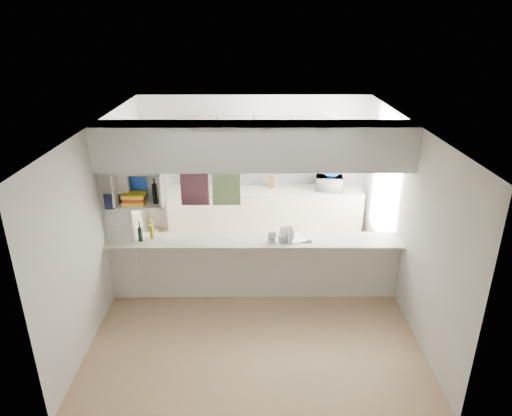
{
  "coord_description": "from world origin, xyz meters",
  "views": [
    {
      "loc": [
        -0.0,
        -5.87,
        3.86
      ],
      "look_at": [
        0.02,
        0.5,
        1.2
      ],
      "focal_mm": 32.0,
      "sensor_mm": 36.0,
      "label": 1
    }
  ],
  "objects_px": {
    "microwave": "(329,183)",
    "wine_bottles": "(146,232)",
    "bowl": "(331,175)",
    "dish_rack": "(289,234)"
  },
  "relations": [
    {
      "from": "wine_bottles",
      "to": "bowl",
      "type": "bearing_deg",
      "value": 34.61
    },
    {
      "from": "microwave",
      "to": "wine_bottles",
      "type": "height_order",
      "value": "wine_bottles"
    },
    {
      "from": "microwave",
      "to": "dish_rack",
      "type": "xyz_separation_m",
      "value": [
        -0.88,
        -2.05,
        -0.05
      ]
    },
    {
      "from": "bowl",
      "to": "dish_rack",
      "type": "height_order",
      "value": "bowl"
    },
    {
      "from": "microwave",
      "to": "wine_bottles",
      "type": "distance_m",
      "value": 3.57
    },
    {
      "from": "microwave",
      "to": "wine_bottles",
      "type": "xyz_separation_m",
      "value": [
        -2.93,
        -2.05,
        -0.02
      ]
    },
    {
      "from": "dish_rack",
      "to": "microwave",
      "type": "bearing_deg",
      "value": 49.96
    },
    {
      "from": "bowl",
      "to": "dish_rack",
      "type": "xyz_separation_m",
      "value": [
        -0.9,
        -2.04,
        -0.21
      ]
    },
    {
      "from": "dish_rack",
      "to": "bowl",
      "type": "bearing_deg",
      "value": 49.29
    },
    {
      "from": "bowl",
      "to": "wine_bottles",
      "type": "relative_size",
      "value": 0.86
    }
  ]
}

